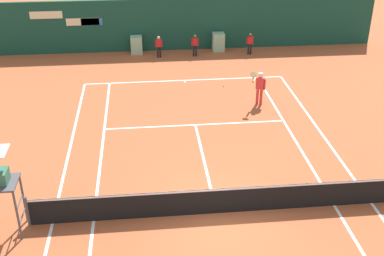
# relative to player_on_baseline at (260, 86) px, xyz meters

# --- Properties ---
(ground_plane) EXTENTS (80.00, 80.00, 0.01)m
(ground_plane) POSITION_rel_player_on_baseline_xyz_m (-3.27, -7.67, -0.97)
(ground_plane) COLOR #A8512D
(tennis_net) EXTENTS (12.10, 0.10, 1.07)m
(tennis_net) POSITION_rel_player_on_baseline_xyz_m (-3.27, -8.25, -0.46)
(tennis_net) COLOR #4C4C51
(tennis_net) RESTS_ON ground_plane
(sponsor_back_wall) EXTENTS (25.00, 1.02, 3.19)m
(sponsor_back_wall) POSITION_rel_player_on_baseline_xyz_m (-3.28, 8.72, 0.57)
(sponsor_back_wall) COLOR #144233
(sponsor_back_wall) RESTS_ON ground_plane
(player_on_baseline) EXTENTS (0.83, 0.64, 1.84)m
(player_on_baseline) POSITION_rel_player_on_baseline_xyz_m (0.00, 0.00, 0.00)
(player_on_baseline) COLOR red
(player_on_baseline) RESTS_ON ground_plane
(ball_kid_right_post) EXTENTS (0.44, 0.18, 1.32)m
(ball_kid_right_post) POSITION_rel_player_on_baseline_xyz_m (-4.46, 7.32, -0.22)
(ball_kid_right_post) COLOR black
(ball_kid_right_post) RESTS_ON ground_plane
(ball_kid_centre_post) EXTENTS (0.44, 0.18, 1.31)m
(ball_kid_centre_post) POSITION_rel_player_on_baseline_xyz_m (1.09, 7.32, -0.22)
(ball_kid_centre_post) COLOR black
(ball_kid_centre_post) RESTS_ON ground_plane
(ball_kid_left_post) EXTENTS (0.44, 0.20, 1.33)m
(ball_kid_left_post) POSITION_rel_player_on_baseline_xyz_m (-2.29, 7.32, -0.21)
(ball_kid_left_post) COLOR black
(ball_kid_left_post) RESTS_ON ground_plane
(tennis_ball_near_service_line) EXTENTS (0.07, 0.07, 0.07)m
(tennis_ball_near_service_line) POSITION_rel_player_on_baseline_xyz_m (-1.31, 2.39, -0.94)
(tennis_ball_near_service_line) COLOR #CCE033
(tennis_ball_near_service_line) RESTS_ON ground_plane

